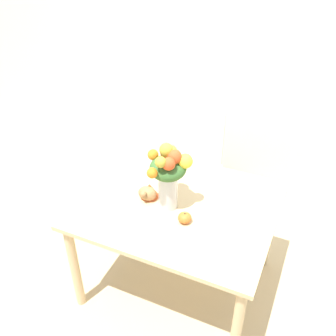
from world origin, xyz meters
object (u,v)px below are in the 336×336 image
flower_vase (168,172)px  turkey_figurine (149,191)px  pumpkin (185,218)px  dining_chair_near_window (193,163)px

flower_vase → turkey_figurine: flower_vase is taller
pumpkin → turkey_figurine: size_ratio=0.51×
flower_vase → pumpkin: 0.29m
dining_chair_near_window → flower_vase: bearing=-72.1°
turkey_figurine → flower_vase: bearing=-7.3°
dining_chair_near_window → turkey_figurine: bearing=-81.7°
turkey_figurine → dining_chair_near_window: size_ratio=0.17×
flower_vase → pumpkin: size_ratio=5.49×
turkey_figurine → dining_chair_near_window: (-0.01, 0.83, -0.31)m
pumpkin → turkey_figurine: 0.31m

